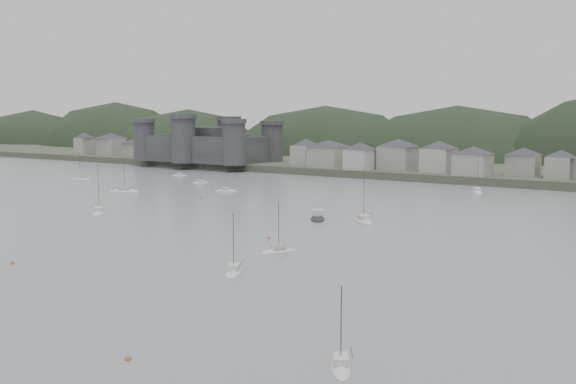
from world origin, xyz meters
The scene contains 8 objects.
ground centered at (0.00, 0.00, 0.00)m, with size 900.00×900.00×0.00m, color slate.
far_shore_land centered at (0.00, 295.00, 1.50)m, with size 900.00×250.00×3.00m, color #383D2D.
forested_ridge centered at (4.83, 269.40, -11.28)m, with size 851.55×103.94×102.57m.
castle centered at (-120.00, 179.80, 10.96)m, with size 66.00×43.00×20.00m.
sailboat_lead centered at (-98.86, 139.28, 0.19)m, with size 5.71×5.64×8.36m.
moored_fleet centered at (-8.71, 67.65, 0.17)m, with size 245.66×178.17×13.74m.
motor_launch_far centered at (8.61, 74.88, 0.28)m, with size 7.75×9.35×4.14m.
mooring_buoys centered at (2.95, 55.26, 0.15)m, with size 171.60×146.75×0.70m.
Camera 1 is at (91.08, -55.68, 24.52)m, focal length 41.22 mm.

